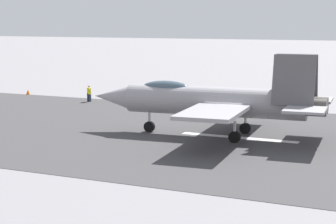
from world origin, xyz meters
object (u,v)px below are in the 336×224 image
Objects in this scene: crew_person at (89,94)px; marker_cone_far at (28,92)px; fighter_jet at (214,100)px; marker_cone_mid at (225,104)px.

marker_cone_far is (8.81, -2.06, -0.52)m from crew_person.
marker_cone_mid is (3.59, -13.22, -2.18)m from fighter_jet.
fighter_jet reaches higher than marker_cone_mid.
crew_person is 2.91× the size of marker_cone_far.
marker_cone_far is (21.91, 0.00, 0.00)m from marker_cone_mid.
crew_person is (16.69, -11.16, -1.65)m from fighter_jet.
fighter_jet is at bearing 146.22° from crew_person.
fighter_jet is 28.80m from marker_cone_far.
crew_person is at bearing -33.78° from fighter_jet.
fighter_jet is at bearing 105.18° from marker_cone_mid.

